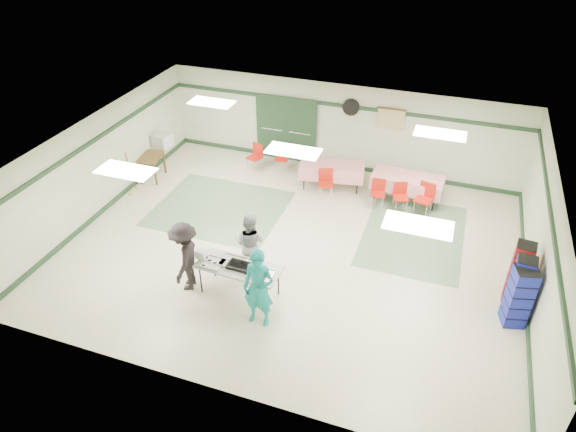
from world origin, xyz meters
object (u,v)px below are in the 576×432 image
(chair_c, at_px, (425,195))
(crate_stack_blue_a, at_px, (519,288))
(chair_d, at_px, (326,180))
(printer_table, at_px, (151,159))
(crate_stack_red, at_px, (519,273))
(volunteer_dark, at_px, (185,257))
(dining_table_b, at_px, (332,170))
(volunteer_teal, at_px, (259,288))
(crate_stack_blue_b, at_px, (519,297))
(chair_b, at_px, (378,190))
(dining_table_a, at_px, (407,182))
(chair_loose_b, at_px, (256,154))
(serving_table, at_px, (239,268))
(broom, at_px, (131,172))
(chair_a, at_px, (400,194))
(volunteer_grey, at_px, (250,243))
(chair_loose_a, at_px, (282,155))
(office_printer, at_px, (162,140))

(chair_c, height_order, crate_stack_blue_a, crate_stack_blue_a)
(chair_d, height_order, printer_table, chair_d)
(crate_stack_blue_a, relative_size, crate_stack_red, 1.00)
(volunteer_dark, bearing_deg, dining_table_b, 146.81)
(volunteer_teal, height_order, crate_stack_blue_b, volunteer_teal)
(volunteer_teal, height_order, chair_b, volunteer_teal)
(volunteer_dark, relative_size, dining_table_a, 0.84)
(chair_d, height_order, chair_loose_b, chair_d)
(serving_table, distance_m, crate_stack_red, 5.99)
(chair_loose_b, distance_m, printer_table, 3.19)
(chair_c, bearing_deg, chair_b, -164.64)
(dining_table_a, distance_m, chair_loose_b, 4.72)
(volunteer_teal, distance_m, printer_table, 6.99)
(dining_table_b, distance_m, chair_b, 1.60)
(serving_table, relative_size, crate_stack_red, 1.27)
(volunteer_teal, height_order, chair_c, volunteer_teal)
(serving_table, distance_m, broom, 5.52)
(dining_table_a, height_order, chair_a, chair_a)
(volunteer_grey, height_order, chair_loose_a, volunteer_grey)
(volunteer_dark, xyz_separation_m, crate_stack_blue_b, (6.91, 1.21, -0.14))
(serving_table, relative_size, chair_d, 2.20)
(volunteer_dark, xyz_separation_m, chair_b, (3.37, 4.78, -0.36))
(chair_c, bearing_deg, chair_loose_a, -178.26)
(serving_table, bearing_deg, dining_table_b, 85.36)
(crate_stack_blue_a, xyz_separation_m, crate_stack_blue_b, (0.00, -0.24, -0.03))
(chair_c, distance_m, printer_table, 8.08)
(printer_table, bearing_deg, chair_loose_b, 19.78)
(crate_stack_blue_a, bearing_deg, serving_table, -167.31)
(chair_b, xyz_separation_m, chair_loose_b, (-4.00, 0.85, 0.03))
(dining_table_b, bearing_deg, crate_stack_red, -44.03)
(dining_table_b, distance_m, printer_table, 5.44)
(volunteer_grey, distance_m, chair_c, 5.18)
(dining_table_b, xyz_separation_m, crate_stack_red, (5.02, -3.40, 0.18))
(chair_loose_a, relative_size, office_printer, 1.69)
(volunteer_teal, bearing_deg, chair_loose_a, 106.12)
(chair_a, distance_m, crate_stack_blue_a, 4.42)
(chair_b, relative_size, broom, 0.61)
(dining_table_b, xyz_separation_m, chair_d, (-0.02, -0.57, -0.04))
(chair_a, bearing_deg, chair_loose_a, 143.33)
(dining_table_a, distance_m, office_printer, 7.51)
(volunteer_dark, xyz_separation_m, crate_stack_blue_a, (6.91, 1.46, -0.10))
(volunteer_grey, height_order, chair_a, volunteer_grey)
(dining_table_a, xyz_separation_m, broom, (-7.56, -2.23, 0.12))
(volunteer_teal, bearing_deg, chair_c, 63.20)
(crate_stack_red, xyz_separation_m, broom, (-10.38, 1.17, -0.06))
(volunteer_grey, height_order, crate_stack_blue_a, volunteer_grey)
(chair_c, distance_m, office_printer, 8.05)
(serving_table, height_order, crate_stack_blue_a, crate_stack_blue_a)
(crate_stack_blue_b, bearing_deg, broom, 169.59)
(dining_table_a, bearing_deg, volunteer_teal, -107.36)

